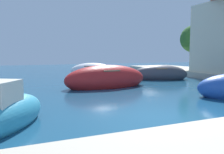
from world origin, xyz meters
The scene contains 6 objects.
ground centered at (0.00, 0.00, 0.00)m, with size 80.00×80.00×0.00m, color navy.
moored_boat_1 centered at (0.76, 7.41, 0.52)m, with size 5.78×2.54×1.86m.
moored_boat_3 centered at (-4.94, 0.98, 0.41)m, with size 2.94×3.69×1.68m.
moored_boat_7 centered at (2.07, 14.34, 0.46)m, with size 4.68×4.78×1.67m.
moored_boat_8 centered at (6.56, 9.79, 0.44)m, with size 4.92×3.31×1.58m.
quayside_tree centered at (12.60, 12.57, 3.69)m, with size 2.84×2.84×4.62m.
Camera 1 is at (-4.60, -6.28, 2.16)m, focal length 36.57 mm.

